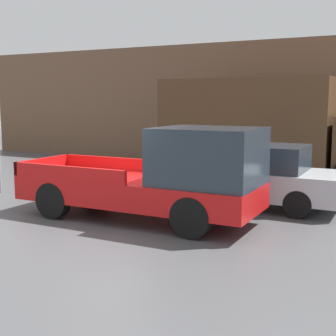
{
  "coord_description": "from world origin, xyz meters",
  "views": [
    {
      "loc": [
        5.76,
        -8.6,
        2.68
      ],
      "look_at": [
        0.64,
        1.38,
        1.07
      ],
      "focal_mm": 50.0,
      "sensor_mm": 36.0,
      "label": 1
    }
  ],
  "objects_px": {
    "pickup_truck": "(162,178)",
    "delivery_truck": "(262,126)",
    "newspaper_box": "(158,150)",
    "car": "(251,175)"
  },
  "relations": [
    {
      "from": "pickup_truck",
      "to": "delivery_truck",
      "type": "bearing_deg",
      "value": 86.81
    },
    {
      "from": "pickup_truck",
      "to": "newspaper_box",
      "type": "xyz_separation_m",
      "value": [
        -5.12,
        9.32,
        -0.47
      ]
    },
    {
      "from": "newspaper_box",
      "to": "pickup_truck",
      "type": "bearing_deg",
      "value": -61.21
    },
    {
      "from": "pickup_truck",
      "to": "delivery_truck",
      "type": "xyz_separation_m",
      "value": [
        0.36,
        6.53,
        0.83
      ]
    },
    {
      "from": "car",
      "to": "delivery_truck",
      "type": "bearing_deg",
      "value": 102.42
    },
    {
      "from": "car",
      "to": "newspaper_box",
      "type": "relative_size",
      "value": 4.36
    },
    {
      "from": "car",
      "to": "newspaper_box",
      "type": "height_order",
      "value": "car"
    },
    {
      "from": "delivery_truck",
      "to": "pickup_truck",
      "type": "bearing_deg",
      "value": -93.19
    },
    {
      "from": "pickup_truck",
      "to": "car",
      "type": "height_order",
      "value": "pickup_truck"
    },
    {
      "from": "pickup_truck",
      "to": "car",
      "type": "relative_size",
      "value": 1.22
    }
  ]
}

